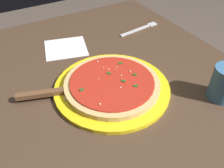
# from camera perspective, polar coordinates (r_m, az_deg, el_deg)

# --- Properties ---
(restaurant_table) EXTENTS (1.03, 0.79, 0.73)m
(restaurant_table) POSITION_cam_1_polar(r_m,az_deg,el_deg) (0.84, 1.54, -5.86)
(restaurant_table) COLOR black
(restaurant_table) RESTS_ON ground_plane
(serving_plate) EXTENTS (0.33, 0.33, 0.01)m
(serving_plate) POSITION_cam_1_polar(r_m,az_deg,el_deg) (0.70, -0.00, -0.87)
(serving_plate) COLOR yellow
(serving_plate) RESTS_ON restaurant_table
(pizza) EXTENTS (0.27, 0.27, 0.02)m
(pizza) POSITION_cam_1_polar(r_m,az_deg,el_deg) (0.69, 0.00, 0.10)
(pizza) COLOR #DBB26B
(pizza) RESTS_ON serving_plate
(pizza_server) EXTENTS (0.11, 0.22, 0.01)m
(pizza_server) POSITION_cam_1_polar(r_m,az_deg,el_deg) (0.69, -13.28, -1.96)
(pizza_server) COLOR silver
(pizza_server) RESTS_ON serving_plate
(cup_tall_drink) EXTENTS (0.07, 0.07, 0.10)m
(cup_tall_drink) POSITION_cam_1_polar(r_m,az_deg,el_deg) (0.72, 24.93, 0.13)
(cup_tall_drink) COLOR teal
(cup_tall_drink) RESTS_ON restaurant_table
(napkin_folded_right) EXTENTS (0.17, 0.18, 0.00)m
(napkin_folded_right) POSITION_cam_1_polar(r_m,az_deg,el_deg) (0.90, -10.84, 8.34)
(napkin_folded_right) COLOR white
(napkin_folded_right) RESTS_ON restaurant_table
(fork) EXTENTS (0.04, 0.19, 0.00)m
(fork) POSITION_cam_1_polar(r_m,az_deg,el_deg) (1.02, 6.85, 12.87)
(fork) COLOR silver
(fork) RESTS_ON restaurant_table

